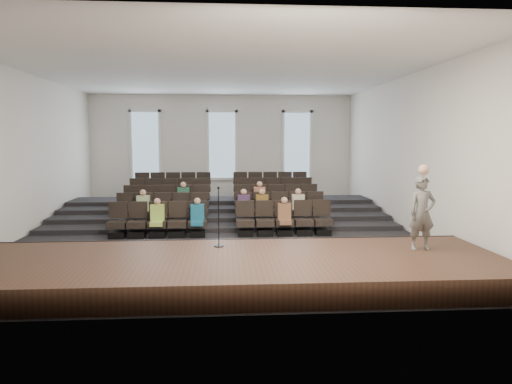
% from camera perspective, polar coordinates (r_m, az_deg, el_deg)
% --- Properties ---
extents(ground, '(14.00, 14.00, 0.00)m').
position_cam_1_polar(ground, '(14.60, -4.31, -5.06)').
color(ground, black).
rests_on(ground, ground).
extents(ceiling, '(12.00, 14.00, 0.02)m').
position_cam_1_polar(ceiling, '(14.47, -4.48, 14.78)').
color(ceiling, white).
rests_on(ceiling, ground).
extents(wall_back, '(12.00, 0.04, 5.00)m').
position_cam_1_polar(wall_back, '(21.33, -4.26, 5.32)').
color(wall_back, silver).
rests_on(wall_back, ground).
extents(wall_front, '(12.00, 0.04, 5.00)m').
position_cam_1_polar(wall_front, '(7.30, -4.78, 3.27)').
color(wall_front, silver).
rests_on(wall_front, ground).
extents(wall_left, '(0.04, 14.00, 5.00)m').
position_cam_1_polar(wall_left, '(15.57, -27.20, 4.24)').
color(wall_left, silver).
rests_on(wall_left, ground).
extents(wall_right, '(0.04, 14.00, 5.00)m').
position_cam_1_polar(wall_right, '(15.49, 18.56, 4.60)').
color(wall_right, silver).
rests_on(wall_right, ground).
extents(stage, '(11.80, 3.60, 0.50)m').
position_cam_1_polar(stage, '(9.58, -4.49, -9.65)').
color(stage, '#3C291A').
rests_on(stage, ground).
extents(stage_lip, '(11.80, 0.06, 0.52)m').
position_cam_1_polar(stage_lip, '(11.29, -4.41, -7.17)').
color(stage_lip, black).
rests_on(stage_lip, ground).
extents(risers, '(11.80, 4.80, 0.60)m').
position_cam_1_polar(risers, '(17.69, -4.25, -2.40)').
color(risers, black).
rests_on(risers, ground).
extents(seating_rows, '(6.80, 4.70, 1.67)m').
position_cam_1_polar(seating_rows, '(16.01, -4.30, -1.58)').
color(seating_rows, black).
rests_on(seating_rows, ground).
extents(windows, '(8.44, 0.10, 3.24)m').
position_cam_1_polar(windows, '(21.26, -4.26, 5.85)').
color(windows, white).
rests_on(windows, wall_back).
extents(audience, '(5.45, 2.64, 1.10)m').
position_cam_1_polar(audience, '(14.79, -3.75, -1.71)').
color(audience, '#A2C54E').
rests_on(audience, seating_rows).
extents(speaker, '(0.62, 0.42, 1.63)m').
position_cam_1_polar(speaker, '(10.67, 20.05, -2.50)').
color(speaker, '#5C5957').
rests_on(speaker, stage).
extents(mic_stand, '(0.23, 0.23, 1.38)m').
position_cam_1_polar(mic_stand, '(10.43, -4.68, -4.60)').
color(mic_stand, black).
rests_on(mic_stand, stage).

